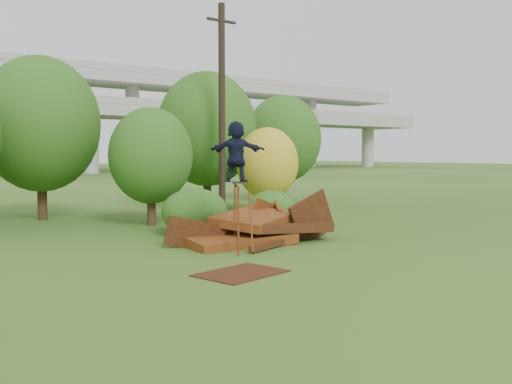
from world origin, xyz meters
TOP-DOWN VIEW (x-y plane):
  - ground at (0.00, 0.00)m, footprint 240.00×240.00m
  - scrap_pile at (-0.23, 2.71)m, footprint 5.61×3.12m
  - grind_rail at (-1.59, 1.88)m, footprint 1.09×1.62m
  - skateboard at (-1.60, 1.85)m, footprint 0.61×0.78m
  - skater at (-1.60, 1.85)m, footprint 1.36×1.51m
  - flat_plate at (-3.31, -0.61)m, footprint 2.13×1.69m
  - tree_1 at (-3.42, 12.62)m, footprint 4.74×4.74m
  - tree_2 at (-0.78, 8.34)m, footprint 3.13×3.13m
  - tree_3 at (4.09, 11.89)m, footprint 4.71×4.71m
  - tree_4 at (5.31, 8.89)m, footprint 2.79×2.79m
  - tree_5 at (9.88, 13.03)m, footprint 4.19×4.19m
  - shrub_left at (-0.85, 5.20)m, footprint 2.24×2.07m
  - shrub_right at (2.63, 5.37)m, footprint 1.88×1.73m
  - utility_pole at (2.81, 8.82)m, footprint 1.40×0.28m

SIDE VIEW (x-z plane):
  - ground at x=0.00m, z-range 0.00..0.00m
  - flat_plate at x=-3.31m, z-range 0.00..0.03m
  - scrap_pile at x=-0.23m, z-range -0.50..1.31m
  - shrub_right at x=2.63m, z-range 0.00..1.33m
  - shrub_left at x=-0.85m, z-range 0.00..1.55m
  - grind_rail at x=-1.59m, z-range 0.32..2.16m
  - skateboard at x=-1.60m, z-range 1.87..1.95m
  - tree_4 at x=5.31m, z-range 0.31..4.17m
  - tree_2 at x=-0.78m, z-range 0.40..4.81m
  - skater at x=-1.60m, z-range 1.92..3.59m
  - tree_5 at x=9.88m, z-range 0.53..6.42m
  - tree_3 at x=4.09m, z-range 0.55..7.09m
  - tree_1 at x=-3.42m, z-range 0.56..7.16m
  - utility_pole at x=2.81m, z-range 0.07..8.92m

